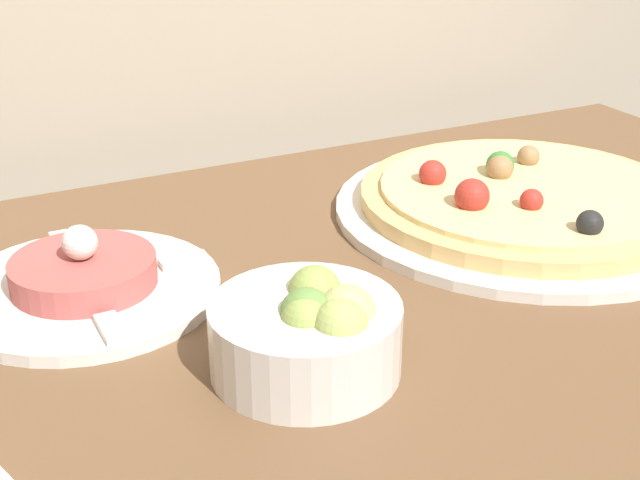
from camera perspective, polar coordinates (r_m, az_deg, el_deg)
The scene contains 4 objects.
dining_table at distance 0.80m, azimuth 0.19°, elevation -11.67°, with size 1.15×0.61×0.78m.
pizza_plate at distance 0.87m, azimuth 12.91°, elevation 2.43°, with size 0.36×0.36×0.06m.
tartare_plate at distance 0.73m, azimuth -14.82°, elevation -2.60°, with size 0.21×0.21×0.06m.
small_bowl at distance 0.60m, azimuth -0.68°, elevation -5.90°, with size 0.13×0.13×0.07m.
Camera 1 is at (-0.29, -0.27, 1.12)m, focal length 50.00 mm.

